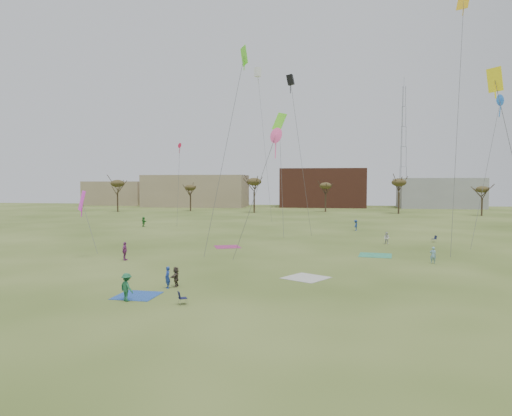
# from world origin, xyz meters

# --- Properties ---
(ground) EXTENTS (260.00, 260.00, 0.00)m
(ground) POSITION_xyz_m (0.00, 0.00, 0.00)
(ground) COLOR #364916
(ground) RESTS_ON ground
(flyer_near_center) EXTENTS (1.40, 1.25, 1.88)m
(flyer_near_center) POSITION_xyz_m (-6.57, -2.19, 0.94)
(flyer_near_center) COLOR #21643F
(flyer_near_center) RESTS_ON ground
(flyer_near_right) EXTENTS (0.68, 0.71, 1.63)m
(flyer_near_right) POSITION_xyz_m (-5.16, 1.90, 0.82)
(flyer_near_right) COLOR #203B93
(flyer_near_right) RESTS_ON ground
(spectator_fore_c) EXTENTS (0.49, 1.42, 1.52)m
(spectator_fore_c) POSITION_xyz_m (-4.71, 2.52, 0.76)
(spectator_fore_c) COLOR #4D4037
(spectator_fore_c) RESTS_ON ground
(flyer_mid_c) EXTENTS (0.65, 0.48, 1.63)m
(flyer_mid_c) POSITION_xyz_m (16.81, 16.15, 0.81)
(flyer_mid_c) COLOR #74A6C2
(flyer_mid_c) RESTS_ON ground
(spectator_mid_d) EXTENTS (0.53, 1.12, 1.86)m
(spectator_mid_d) POSITION_xyz_m (-13.65, 13.38, 0.93)
(spectator_mid_d) COLOR #903C85
(spectator_mid_d) RESTS_ON ground
(spectator_mid_e) EXTENTS (0.93, 0.87, 1.53)m
(spectator_mid_e) POSITION_xyz_m (14.10, 30.24, 0.76)
(spectator_mid_e) COLOR silver
(spectator_mid_e) RESTS_ON ground
(flyer_far_a) EXTENTS (1.56, 1.47, 1.76)m
(flyer_far_a) POSITION_xyz_m (-25.58, 48.02, 0.88)
(flyer_far_a) COLOR #287A2E
(flyer_far_a) RESTS_ON ground
(flyer_far_c) EXTENTS (0.97, 1.29, 1.77)m
(flyer_far_c) POSITION_xyz_m (11.13, 46.63, 0.88)
(flyer_far_c) COLOR navy
(flyer_far_c) RESTS_ON ground
(blanket_blue) EXTENTS (2.97, 2.97, 0.03)m
(blanket_blue) POSITION_xyz_m (-6.48, -0.68, 0.00)
(blanket_blue) COLOR #264FA5
(blanket_blue) RESTS_ON ground
(blanket_cream) EXTENTS (4.34, 4.34, 0.03)m
(blanket_cream) POSITION_xyz_m (4.91, 7.26, 0.00)
(blanket_cream) COLOR beige
(blanket_cream) RESTS_ON ground
(blanket_plum) EXTENTS (3.86, 3.86, 0.03)m
(blanket_plum) POSITION_xyz_m (-5.45, 24.61, 0.00)
(blanket_plum) COLOR #9B2F69
(blanket_plum) RESTS_ON ground
(blanket_olive) EXTENTS (3.86, 3.86, 0.03)m
(blanket_olive) POSITION_xyz_m (11.76, 20.48, 0.00)
(blanket_olive) COLOR #36956B
(blanket_olive) RESTS_ON ground
(camp_chair_center) EXTENTS (0.72, 0.71, 0.87)m
(camp_chair_center) POSITION_xyz_m (-2.63, -2.49, 0.26)
(camp_chair_center) COLOR #151739
(camp_chair_center) RESTS_ON ground
(camp_chair_right) EXTENTS (0.68, 0.65, 0.87)m
(camp_chair_right) POSITION_xyz_m (20.52, 33.19, 0.26)
(camp_chair_right) COLOR #151A3C
(camp_chair_right) RESTS_ON ground
(kites_aloft) EXTENTS (63.39, 54.92, 27.87)m
(kites_aloft) POSITION_xyz_m (-1.11, 34.98, 21.12)
(kites_aloft) COLOR red
(kites_aloft) RESTS_ON ground
(tree_line) EXTENTS (117.44, 49.32, 8.91)m
(tree_line) POSITION_xyz_m (-2.85, 79.12, 7.09)
(tree_line) COLOR #3A2B1E
(tree_line) RESTS_ON ground
(building_tan) EXTENTS (32.00, 14.00, 10.00)m
(building_tan) POSITION_xyz_m (-35.00, 115.00, 5.00)
(building_tan) COLOR #937F60
(building_tan) RESTS_ON ground
(building_brick) EXTENTS (26.00, 16.00, 12.00)m
(building_brick) POSITION_xyz_m (5.00, 120.00, 6.00)
(building_brick) COLOR brown
(building_brick) RESTS_ON ground
(building_grey) EXTENTS (24.00, 12.00, 9.00)m
(building_grey) POSITION_xyz_m (40.00, 118.00, 4.50)
(building_grey) COLOR gray
(building_grey) RESTS_ON ground
(building_tan_west) EXTENTS (20.00, 12.00, 8.00)m
(building_tan_west) POSITION_xyz_m (-65.00, 122.00, 4.00)
(building_tan_west) COLOR #937F60
(building_tan_west) RESTS_ON ground
(radio_tower) EXTENTS (1.51, 1.72, 41.00)m
(radio_tower) POSITION_xyz_m (30.00, 125.00, 19.21)
(radio_tower) COLOR #9EA3A8
(radio_tower) RESTS_ON ground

